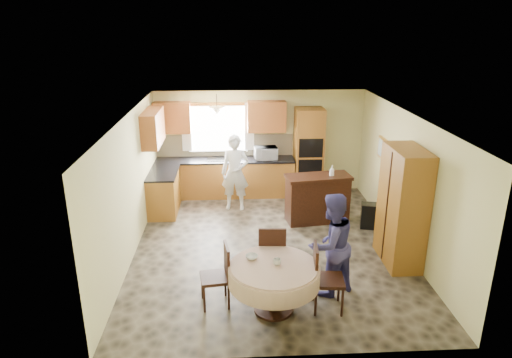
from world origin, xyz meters
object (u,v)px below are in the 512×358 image
object	(u,v)px
chair_right	(323,275)
cupboard	(402,207)
chair_back	(272,252)
oven_tower	(308,152)
chair_left	(220,272)
person_sink	(235,173)
person_dining	(331,245)
sideboard	(317,200)
dining_table	(274,276)

from	to	relation	value
chair_right	cupboard	bearing A→B (deg)	-45.07
chair_back	oven_tower	bearing A→B (deg)	-103.02
chair_left	person_sink	world-z (taller)	person_sink
chair_back	person_sink	size ratio (longest dim) A/B	0.61
cupboard	person_dining	bearing A→B (deg)	-147.56
person_dining	chair_left	bearing A→B (deg)	-20.83
person_sink	person_dining	bearing A→B (deg)	-59.31
cupboard	chair_right	world-z (taller)	cupboard
oven_tower	chair_back	xyz separation A→B (m)	(-1.22, -3.98, -0.49)
oven_tower	sideboard	bearing A→B (deg)	-91.91
sideboard	chair_back	distance (m)	2.66
chair_left	chair_right	size ratio (longest dim) A/B	0.94
cupboard	person_sink	world-z (taller)	cupboard
person_dining	chair_right	bearing A→B (deg)	37.49
chair_right	person_sink	distance (m)	4.08
chair_right	sideboard	bearing A→B (deg)	-3.56
dining_table	chair_back	bearing A→B (deg)	87.16
oven_tower	chair_right	world-z (taller)	oven_tower
sideboard	chair_back	bearing A→B (deg)	-124.07
oven_tower	person_dining	xyz separation A→B (m)	(-0.35, -4.27, -0.23)
dining_table	person_dining	size ratio (longest dim) A/B	0.80
sideboard	person_dining	xyz separation A→B (m)	(-0.30, -2.67, 0.35)
chair_left	person_sink	size ratio (longest dim) A/B	0.57
oven_tower	chair_back	world-z (taller)	oven_tower
oven_tower	dining_table	bearing A→B (deg)	-104.96
sideboard	chair_left	distance (m)	3.51
dining_table	person_dining	bearing A→B (deg)	25.96
chair_left	chair_right	bearing A→B (deg)	73.79
cupboard	chair_right	distance (m)	2.14
sideboard	chair_back	xyz separation A→B (m)	(-1.17, -2.39, 0.10)
dining_table	chair_right	size ratio (longest dim) A/B	1.28
person_dining	cupboard	bearing A→B (deg)	-175.81
cupboard	chair_right	size ratio (longest dim) A/B	2.02
dining_table	person_sink	bearing A→B (deg)	97.40
sideboard	cupboard	distance (m)	2.17
cupboard	chair_left	distance (m)	3.34
dining_table	chair_left	bearing A→B (deg)	164.15
cupboard	chair_left	size ratio (longest dim) A/B	2.14
chair_right	person_dining	xyz separation A→B (m)	(0.19, 0.43, 0.26)
sideboard	chair_left	world-z (taller)	chair_left
chair_back	person_sink	xyz separation A→B (m)	(-0.54, 3.17, 0.28)
chair_right	chair_left	bearing A→B (deg)	87.57
cupboard	person_dining	size ratio (longest dim) A/B	1.25
sideboard	person_sink	size ratio (longest dim) A/B	0.79
oven_tower	sideboard	size ratio (longest dim) A/B	1.58
person_dining	sideboard	bearing A→B (deg)	-124.60
oven_tower	person_sink	xyz separation A→B (m)	(-1.77, -0.81, -0.21)
cupboard	chair_back	world-z (taller)	cupboard
oven_tower	chair_back	size ratio (longest dim) A/B	2.04
cupboard	oven_tower	bearing A→B (deg)	107.64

